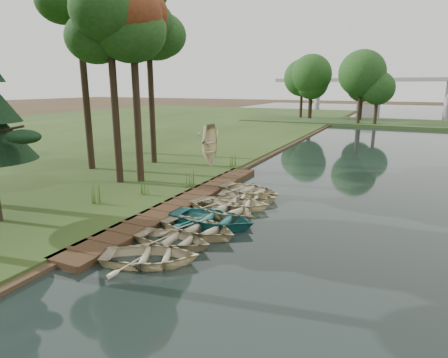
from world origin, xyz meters
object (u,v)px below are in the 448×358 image
at_px(boardwalk, 185,202).
at_px(rowboat_1, 173,238).
at_px(stored_rowboat, 210,162).
at_px(rowboat_0, 150,254).
at_px(rowboat_2, 199,226).

relative_size(boardwalk, rowboat_1, 5.10).
relative_size(boardwalk, stored_rowboat, 5.21).
distance_m(boardwalk, rowboat_0, 6.80).
bearing_deg(rowboat_1, boardwalk, 25.42).
relative_size(rowboat_2, stored_rowboat, 1.15).
distance_m(rowboat_0, rowboat_2, 3.04).
bearing_deg(rowboat_2, boardwalk, 48.36).
xyz_separation_m(rowboat_0, rowboat_1, (-0.11, 1.61, -0.03)).
bearing_deg(boardwalk, rowboat_0, -68.83).
bearing_deg(rowboat_0, rowboat_1, -19.82).
bearing_deg(stored_rowboat, rowboat_2, -139.68).
bearing_deg(rowboat_2, rowboat_0, -174.41).
distance_m(rowboat_1, rowboat_2, 1.46).
bearing_deg(rowboat_1, rowboat_0, -177.01).
height_order(boardwalk, rowboat_1, rowboat_1).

